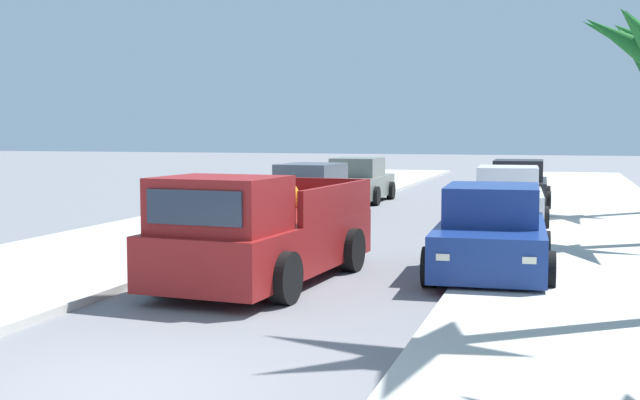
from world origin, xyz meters
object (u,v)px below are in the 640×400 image
Objects in this scene: car_right_near at (358,181)px; car_left_mid at (312,192)px; car_left_near at (508,198)px; car_left_far at (518,185)px; pickup_truck at (261,236)px; car_right_mid at (491,234)px.

car_left_mid is (-0.03, -5.36, 0.00)m from car_right_near.
car_left_mid is at bearing 175.09° from car_left_near.
car_left_near is at bearing -4.91° from car_left_mid.
car_left_far is at bearing 40.47° from car_left_mid.
car_right_near is (-2.19, 15.38, -0.07)m from pickup_truck.
car_right_mid is (0.21, -7.69, 0.00)m from car_left_near.
pickup_truck is 1.25× the size of car_right_near.
car_right_near is 14.66m from car_right_mid.
car_right_mid is 12.86m from car_left_far.
car_left_far is (-0.20, 12.86, 0.00)m from car_right_mid.
car_right_mid is (5.70, -8.17, 0.00)m from car_left_mid.
car_left_mid is 7.23m from car_left_far.
car_right_near is 5.36m from car_left_mid.
car_left_near is (3.27, 9.55, -0.07)m from pickup_truck.
car_right_mid is (5.67, -13.52, 0.00)m from car_right_near.
car_right_near is 0.98× the size of car_left_mid.
car_right_mid is at bearing -55.07° from car_left_mid.
pickup_truck is at bearing -108.88° from car_left_near.
car_right_mid is at bearing -88.40° from car_left_near.
car_right_mid is (3.48, 1.85, -0.07)m from pickup_truck.
car_left_mid is at bearing -90.34° from car_right_near.
pickup_truck is 1.23× the size of car_left_mid.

